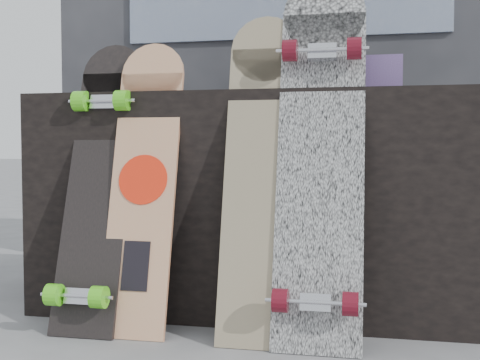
% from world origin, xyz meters
% --- Properties ---
extents(ground, '(60.00, 60.00, 0.00)m').
position_xyz_m(ground, '(0.00, 0.00, 0.00)').
color(ground, slate).
rests_on(ground, ground).
extents(vendor_table, '(1.60, 0.60, 0.80)m').
position_xyz_m(vendor_table, '(0.00, 0.50, 0.40)').
color(vendor_table, black).
rests_on(vendor_table, ground).
extents(booth, '(2.40, 0.22, 2.20)m').
position_xyz_m(booth, '(0.00, 1.35, 1.10)').
color(booth, '#2F2F34').
rests_on(booth, ground).
extents(merch_box_purple, '(0.18, 0.12, 0.10)m').
position_xyz_m(merch_box_purple, '(-0.57, 0.62, 0.85)').
color(merch_box_purple, '#5E3C7A').
rests_on(merch_box_purple, vendor_table).
extents(merch_box_small, '(0.14, 0.14, 0.12)m').
position_xyz_m(merch_box_small, '(0.45, 0.42, 0.86)').
color(merch_box_small, '#5E3C7A').
rests_on(merch_box_small, vendor_table).
extents(merch_box_flat, '(0.22, 0.10, 0.06)m').
position_xyz_m(merch_box_flat, '(0.05, 0.53, 0.83)').
color(merch_box_flat, '#D1B78C').
rests_on(merch_box_flat, vendor_table).
extents(longboard_geisha, '(0.22, 0.27, 0.97)m').
position_xyz_m(longboard_geisha, '(-0.32, 0.16, 0.51)').
color(longboard_geisha, '#D1B28D').
rests_on(longboard_geisha, ground).
extents(longboard_celtic, '(0.23, 0.29, 1.05)m').
position_xyz_m(longboard_celtic, '(0.07, 0.15, 0.56)').
color(longboard_celtic, beige).
rests_on(longboard_celtic, ground).
extents(longboard_cascadia, '(0.27, 0.38, 1.18)m').
position_xyz_m(longboard_cascadia, '(0.27, 0.15, 0.61)').
color(longboard_cascadia, white).
rests_on(longboard_cascadia, ground).
extents(skateboard_dark, '(0.22, 0.38, 0.98)m').
position_xyz_m(skateboard_dark, '(-0.48, 0.15, 0.51)').
color(skateboard_dark, black).
rests_on(skateboard_dark, ground).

